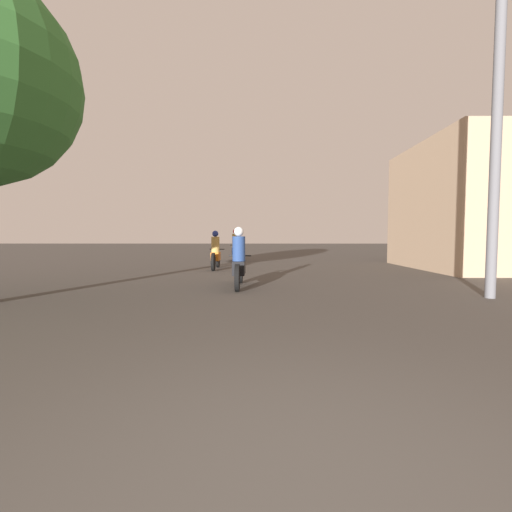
% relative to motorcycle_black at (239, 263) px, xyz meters
% --- Properties ---
extents(motorcycle_black, '(0.60, 2.12, 1.52)m').
position_rel_motorcycle_black_xyz_m(motorcycle_black, '(0.00, 0.00, 0.00)').
color(motorcycle_black, black).
rests_on(motorcycle_black, ground_plane).
extents(motorcycle_orange, '(0.60, 2.16, 1.51)m').
position_rel_motorcycle_black_xyz_m(motorcycle_orange, '(-1.19, 4.76, -0.00)').
color(motorcycle_orange, black).
rests_on(motorcycle_orange, ground_plane).
extents(motorcycle_blue, '(0.60, 2.09, 1.66)m').
position_rel_motorcycle_black_xyz_m(motorcycle_blue, '(-0.72, 9.25, 0.05)').
color(motorcycle_blue, black).
rests_on(motorcycle_blue, ground_plane).
extents(building_right_near, '(4.91, 6.02, 4.91)m').
position_rel_motorcycle_black_xyz_m(building_right_near, '(9.19, 4.97, 1.84)').
color(building_right_near, tan).
rests_on(building_right_near, ground_plane).
extents(utility_pole_near, '(1.60, 0.20, 7.22)m').
position_rel_motorcycle_black_xyz_m(utility_pole_near, '(5.32, -1.51, 3.16)').
color(utility_pole_near, slate).
rests_on(utility_pole_near, ground_plane).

